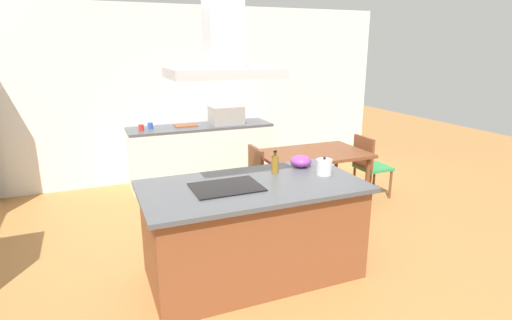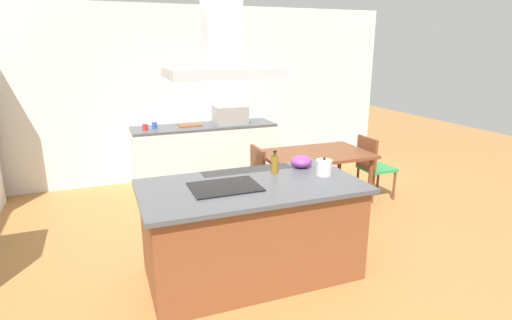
{
  "view_description": "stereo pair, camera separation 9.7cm",
  "coord_description": "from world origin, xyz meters",
  "px_view_note": "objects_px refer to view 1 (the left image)",
  "views": [
    {
      "loc": [
        -1.3,
        -3.2,
        2.1
      ],
      "look_at": [
        0.2,
        0.4,
        1.0
      ],
      "focal_mm": 28.54,
      "sensor_mm": 36.0,
      "label": 1
    },
    {
      "loc": [
        -1.21,
        -3.24,
        2.1
      ],
      "look_at": [
        0.2,
        0.4,
        1.0
      ],
      "focal_mm": 28.54,
      "sensor_mm": 36.0,
      "label": 2
    }
  ],
  "objects_px": {
    "countertop_microwave": "(226,115)",
    "coffee_mug_red": "(141,128)",
    "mixing_bowl": "(301,161)",
    "olive_oil_bottle": "(275,164)",
    "dining_table": "(313,159)",
    "tea_kettle": "(324,167)",
    "chair_at_right_end": "(369,163)",
    "range_hood": "(223,45)",
    "cutting_board": "(186,125)",
    "cooktop": "(226,187)",
    "chair_at_left_end": "(248,178)",
    "coffee_mug_blue": "(150,126)"
  },
  "relations": [
    {
      "from": "range_hood",
      "to": "chair_at_right_end",
      "type": "bearing_deg",
      "value": 26.65
    },
    {
      "from": "cooktop",
      "to": "coffee_mug_red",
      "type": "height_order",
      "value": "coffee_mug_red"
    },
    {
      "from": "coffee_mug_blue",
      "to": "cooktop",
      "type": "bearing_deg",
      "value": -85.82
    },
    {
      "from": "chair_at_right_end",
      "to": "range_hood",
      "type": "xyz_separation_m",
      "value": [
        -2.53,
        -1.27,
        1.59
      ]
    },
    {
      "from": "mixing_bowl",
      "to": "chair_at_right_end",
      "type": "xyz_separation_m",
      "value": [
        1.62,
        0.96,
        -0.45
      ]
    },
    {
      "from": "tea_kettle",
      "to": "dining_table",
      "type": "distance_m",
      "value": 1.45
    },
    {
      "from": "olive_oil_bottle",
      "to": "tea_kettle",
      "type": "bearing_deg",
      "value": -28.81
    },
    {
      "from": "countertop_microwave",
      "to": "cutting_board",
      "type": "relative_size",
      "value": 1.47
    },
    {
      "from": "mixing_bowl",
      "to": "coffee_mug_blue",
      "type": "bearing_deg",
      "value": 113.22
    },
    {
      "from": "tea_kettle",
      "to": "dining_table",
      "type": "xyz_separation_m",
      "value": [
        0.62,
        1.27,
        -0.31
      ]
    },
    {
      "from": "countertop_microwave",
      "to": "range_hood",
      "type": "height_order",
      "value": "range_hood"
    },
    {
      "from": "coffee_mug_red",
      "to": "cutting_board",
      "type": "bearing_deg",
      "value": 8.66
    },
    {
      "from": "mixing_bowl",
      "to": "chair_at_left_end",
      "type": "distance_m",
      "value": 1.08
    },
    {
      "from": "chair_at_right_end",
      "to": "chair_at_left_end",
      "type": "xyz_separation_m",
      "value": [
        -1.83,
        0.0,
        0.0
      ]
    },
    {
      "from": "cutting_board",
      "to": "chair_at_left_end",
      "type": "distance_m",
      "value": 1.75
    },
    {
      "from": "olive_oil_bottle",
      "to": "chair_at_right_end",
      "type": "height_order",
      "value": "olive_oil_bottle"
    },
    {
      "from": "cooktop",
      "to": "range_hood",
      "type": "xyz_separation_m",
      "value": [
        -0.0,
        0.0,
        1.2
      ]
    },
    {
      "from": "mixing_bowl",
      "to": "coffee_mug_red",
      "type": "xyz_separation_m",
      "value": [
        -1.27,
        2.51,
        -0.01
      ]
    },
    {
      "from": "coffee_mug_red",
      "to": "chair_at_right_end",
      "type": "distance_m",
      "value": 3.31
    },
    {
      "from": "dining_table",
      "to": "chair_at_left_end",
      "type": "distance_m",
      "value": 0.93
    },
    {
      "from": "cooktop",
      "to": "countertop_microwave",
      "type": "distance_m",
      "value": 3.04
    },
    {
      "from": "range_hood",
      "to": "chair_at_left_end",
      "type": "bearing_deg",
      "value": 61.13
    },
    {
      "from": "coffee_mug_blue",
      "to": "cutting_board",
      "type": "bearing_deg",
      "value": 0.07
    },
    {
      "from": "mixing_bowl",
      "to": "olive_oil_bottle",
      "type": "bearing_deg",
      "value": -165.39
    },
    {
      "from": "dining_table",
      "to": "range_hood",
      "type": "height_order",
      "value": "range_hood"
    },
    {
      "from": "tea_kettle",
      "to": "range_hood",
      "type": "xyz_separation_m",
      "value": [
        -0.99,
        0.0,
        1.13
      ]
    },
    {
      "from": "countertop_microwave",
      "to": "dining_table",
      "type": "relative_size",
      "value": 0.36
    },
    {
      "from": "tea_kettle",
      "to": "coffee_mug_blue",
      "type": "xyz_separation_m",
      "value": [
        -1.21,
        2.93,
        -0.03
      ]
    },
    {
      "from": "tea_kettle",
      "to": "coffee_mug_red",
      "type": "distance_m",
      "value": 3.14
    },
    {
      "from": "countertop_microwave",
      "to": "coffee_mug_red",
      "type": "bearing_deg",
      "value": -177.67
    },
    {
      "from": "dining_table",
      "to": "chair_at_left_end",
      "type": "relative_size",
      "value": 1.57
    },
    {
      "from": "mixing_bowl",
      "to": "countertop_microwave",
      "type": "distance_m",
      "value": 2.57
    },
    {
      "from": "coffee_mug_blue",
      "to": "chair_at_right_end",
      "type": "distance_m",
      "value": 3.24
    },
    {
      "from": "olive_oil_bottle",
      "to": "dining_table",
      "type": "xyz_separation_m",
      "value": [
        1.04,
        1.04,
        -0.33
      ]
    },
    {
      "from": "mixing_bowl",
      "to": "coffee_mug_red",
      "type": "relative_size",
      "value": 2.42
    },
    {
      "from": "countertop_microwave",
      "to": "dining_table",
      "type": "distance_m",
      "value": 1.78
    },
    {
      "from": "coffee_mug_blue",
      "to": "dining_table",
      "type": "relative_size",
      "value": 0.06
    },
    {
      "from": "cutting_board",
      "to": "chair_at_right_end",
      "type": "height_order",
      "value": "cutting_board"
    },
    {
      "from": "olive_oil_bottle",
      "to": "dining_table",
      "type": "distance_m",
      "value": 1.51
    },
    {
      "from": "coffee_mug_red",
      "to": "dining_table",
      "type": "xyz_separation_m",
      "value": [
        1.98,
        -1.56,
        -0.28
      ]
    },
    {
      "from": "tea_kettle",
      "to": "countertop_microwave",
      "type": "bearing_deg",
      "value": 90.5
    },
    {
      "from": "tea_kettle",
      "to": "coffee_mug_red",
      "type": "height_order",
      "value": "tea_kettle"
    },
    {
      "from": "range_hood",
      "to": "coffee_mug_red",
      "type": "bearing_deg",
      "value": 97.29
    },
    {
      "from": "dining_table",
      "to": "coffee_mug_red",
      "type": "bearing_deg",
      "value": 141.79
    },
    {
      "from": "coffee_mug_blue",
      "to": "range_hood",
      "type": "xyz_separation_m",
      "value": [
        0.21,
        -2.93,
        1.16
      ]
    },
    {
      "from": "mixing_bowl",
      "to": "coffee_mug_blue",
      "type": "height_order",
      "value": "mixing_bowl"
    },
    {
      "from": "countertop_microwave",
      "to": "dining_table",
      "type": "bearing_deg",
      "value": -68.06
    },
    {
      "from": "olive_oil_bottle",
      "to": "coffee_mug_blue",
      "type": "distance_m",
      "value": 2.82
    },
    {
      "from": "coffee_mug_blue",
      "to": "chair_at_right_end",
      "type": "bearing_deg",
      "value": -31.16
    },
    {
      "from": "olive_oil_bottle",
      "to": "cutting_board",
      "type": "height_order",
      "value": "olive_oil_bottle"
    }
  ]
}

